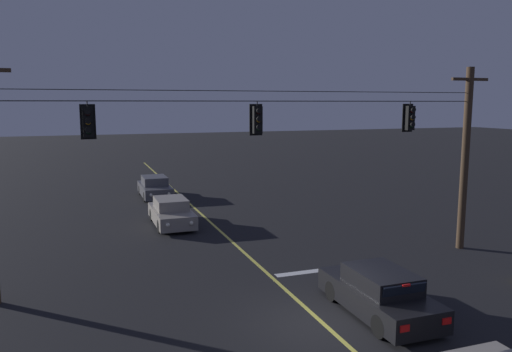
# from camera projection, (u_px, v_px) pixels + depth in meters

# --- Properties ---
(ground_plane) EXTENTS (180.00, 180.00, 0.00)m
(ground_plane) POSITION_uv_depth(u_px,v_px,m) (323.00, 323.00, 14.21)
(ground_plane) COLOR black
(lane_centre_stripe) EXTENTS (0.14, 60.00, 0.01)m
(lane_centre_stripe) POSITION_uv_depth(u_px,v_px,m) (221.00, 232.00, 24.15)
(lane_centre_stripe) COLOR #D1C64C
(lane_centre_stripe) RESTS_ON ground
(stop_bar_paint) EXTENTS (3.40, 0.36, 0.01)m
(stop_bar_paint) POSITION_uv_depth(u_px,v_px,m) (318.00, 271.00, 18.63)
(stop_bar_paint) COLOR silver
(stop_bar_paint) RESTS_ON ground
(signal_span_assembly) EXTENTS (19.82, 0.32, 7.68)m
(signal_span_assembly) POSITION_uv_depth(u_px,v_px,m) (265.00, 165.00, 17.98)
(signal_span_assembly) COLOR #423021
(signal_span_assembly) RESTS_ON ground
(traffic_light_leftmost) EXTENTS (0.48, 0.41, 1.22)m
(traffic_light_leftmost) POSITION_uv_depth(u_px,v_px,m) (88.00, 122.00, 15.73)
(traffic_light_leftmost) COLOR black
(traffic_light_left_inner) EXTENTS (0.48, 0.41, 1.22)m
(traffic_light_left_inner) POSITION_uv_depth(u_px,v_px,m) (257.00, 120.00, 17.62)
(traffic_light_left_inner) COLOR black
(traffic_light_centre) EXTENTS (0.48, 0.41, 1.22)m
(traffic_light_centre) POSITION_uv_depth(u_px,v_px,m) (410.00, 118.00, 19.75)
(traffic_light_centre) COLOR black
(car_waiting_near_lane) EXTENTS (1.80, 4.33, 1.39)m
(car_waiting_near_lane) POSITION_uv_depth(u_px,v_px,m) (379.00, 293.00, 14.70)
(car_waiting_near_lane) COLOR black
(car_waiting_near_lane) RESTS_ON ground
(car_oncoming_lead) EXTENTS (1.80, 4.42, 1.39)m
(car_oncoming_lead) POSITION_uv_depth(u_px,v_px,m) (171.00, 213.00, 25.46)
(car_oncoming_lead) COLOR gray
(car_oncoming_lead) RESTS_ON ground
(car_oncoming_trailing) EXTENTS (1.80, 4.42, 1.39)m
(car_oncoming_trailing) POSITION_uv_depth(u_px,v_px,m) (155.00, 188.00, 32.99)
(car_oncoming_trailing) COLOR #4C4C51
(car_oncoming_trailing) RESTS_ON ground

